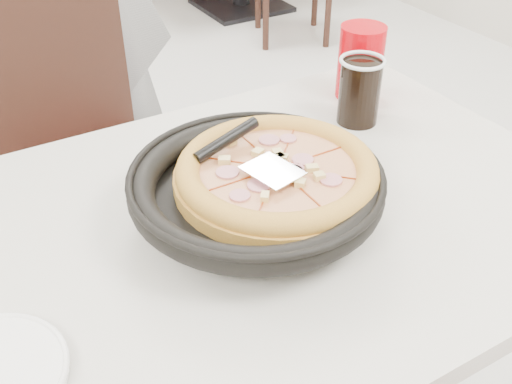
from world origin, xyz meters
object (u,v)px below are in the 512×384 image
pizza (277,179)px  cola_glass (359,93)px  main_table (249,361)px  chair_far (109,174)px  red_cup (360,62)px  pizza_pan (256,196)px

pizza → cola_glass: 0.35m
main_table → cola_glass: 0.59m
pizza → main_table: bearing=169.8°
chair_far → red_cup: chair_far is taller
pizza_pan → red_cup: bearing=32.7°
main_table → chair_far: bearing=94.9°
main_table → chair_far: (-0.06, 0.65, 0.10)m
cola_glass → pizza_pan: bearing=-153.1°
main_table → red_cup: (0.43, 0.26, 0.45)m
chair_far → pizza_pan: bearing=80.0°
pizza → cola_glass: bearing=29.7°
main_table → cola_glass: bearing=24.8°
cola_glass → red_cup: bearing=51.4°
main_table → pizza_pan: pizza_pan is taller
main_table → cola_glass: size_ratio=9.23×
red_cup → main_table: bearing=-149.0°
main_table → red_cup: red_cup is taller
cola_glass → chair_far: bearing=130.3°
pizza_pan → red_cup: red_cup is taller
cola_glass → pizza: bearing=-150.3°
pizza → red_cup: red_cup is taller
main_table → pizza: 0.44m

